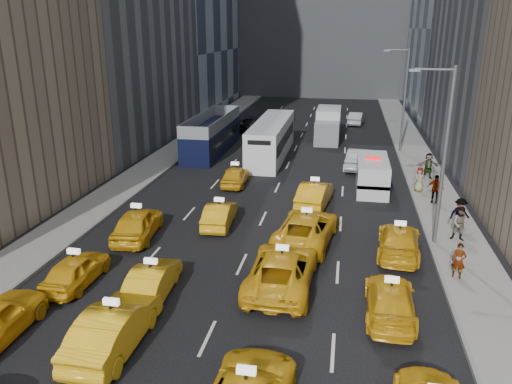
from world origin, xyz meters
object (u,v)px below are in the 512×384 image
Objects in this scene: city_bus at (271,139)px; box_truck at (328,125)px; nypd_van at (372,175)px; double_decker at (212,134)px; pedestrian_0 at (459,261)px.

city_bus is 8.72m from box_truck.
nypd_van is at bearing -46.76° from city_bus.
city_bus is at bearing -14.81° from double_decker.
box_truck is at bearing 55.89° from city_bus.
double_decker reaches higher than nypd_van.
city_bus is (5.48, -0.87, -0.08)m from double_decker.
double_decker is at bearing 139.72° from nypd_van.
pedestrian_0 is (11.44, -20.38, -0.58)m from city_bus.
nypd_van reaches higher than pedestrian_0.
double_decker reaches higher than city_bus.
box_truck is at bearing 27.87° from double_decker.
pedestrian_0 is (16.92, -21.25, -0.66)m from double_decker.
nypd_van is 13.03m from pedestrian_0.
city_bus is at bearing 138.88° from pedestrian_0.
double_decker is 1.67× the size of box_truck.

